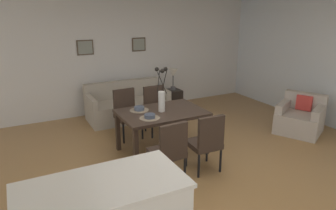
{
  "coord_description": "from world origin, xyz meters",
  "views": [
    {
      "loc": [
        -2.19,
        -3.7,
        2.4
      ],
      "look_at": [
        0.06,
        0.65,
        0.85
      ],
      "focal_mm": 33.21,
      "sensor_mm": 36.0,
      "label": 1
    }
  ],
  "objects_px": {
    "framed_picture_left": "(85,48)",
    "dining_chair_far_right": "(156,107)",
    "dining_chair_far_left": "(207,140)",
    "table_lamp": "(173,75)",
    "bowl_near_left": "(150,116)",
    "side_table": "(173,100)",
    "bowl_near_right": "(139,108)",
    "dining_chair_near_left": "(169,149)",
    "centerpiece_vase": "(162,95)",
    "dining_table": "(162,116)",
    "dining_chair_near_right": "(127,111)",
    "armchair": "(300,118)",
    "sofa": "(127,106)",
    "framed_picture_center": "(139,44)"
  },
  "relations": [
    {
      "from": "dining_chair_near_left",
      "to": "dining_chair_far_right",
      "type": "relative_size",
      "value": 1.0
    },
    {
      "from": "bowl_near_right",
      "to": "armchair",
      "type": "height_order",
      "value": "bowl_near_right"
    },
    {
      "from": "centerpiece_vase",
      "to": "framed_picture_left",
      "type": "bearing_deg",
      "value": 104.23
    },
    {
      "from": "dining_chair_near_right",
      "to": "dining_chair_far_left",
      "type": "distance_m",
      "value": 1.91
    },
    {
      "from": "dining_chair_far_left",
      "to": "framed_picture_center",
      "type": "bearing_deg",
      "value": 84.35
    },
    {
      "from": "side_table",
      "to": "framed_picture_left",
      "type": "xyz_separation_m",
      "value": [
        -1.85,
        0.61,
        1.3
      ]
    },
    {
      "from": "dining_chair_near_left",
      "to": "dining_chair_far_left",
      "type": "relative_size",
      "value": 1.0
    },
    {
      "from": "dining_chair_near_right",
      "to": "framed_picture_left",
      "type": "xyz_separation_m",
      "value": [
        -0.34,
        1.57,
        1.04
      ]
    },
    {
      "from": "bowl_near_left",
      "to": "bowl_near_right",
      "type": "relative_size",
      "value": 1.0
    },
    {
      "from": "dining_chair_far_right",
      "to": "bowl_near_right",
      "type": "height_order",
      "value": "dining_chair_far_right"
    },
    {
      "from": "dining_chair_near_left",
      "to": "framed_picture_center",
      "type": "distance_m",
      "value": 3.68
    },
    {
      "from": "dining_table",
      "to": "framed_picture_center",
      "type": "relative_size",
      "value": 4.2
    },
    {
      "from": "dining_chair_far_right",
      "to": "side_table",
      "type": "bearing_deg",
      "value": 47.53
    },
    {
      "from": "dining_chair_near_left",
      "to": "dining_chair_far_right",
      "type": "distance_m",
      "value": 1.89
    },
    {
      "from": "dining_table",
      "to": "table_lamp",
      "type": "relative_size",
      "value": 2.75
    },
    {
      "from": "armchair",
      "to": "framed_picture_left",
      "type": "distance_m",
      "value": 4.72
    },
    {
      "from": "side_table",
      "to": "dining_chair_far_left",
      "type": "bearing_deg",
      "value": -108.46
    },
    {
      "from": "dining_chair_far_left",
      "to": "bowl_near_left",
      "type": "distance_m",
      "value": 0.96
    },
    {
      "from": "armchair",
      "to": "framed_picture_left",
      "type": "bearing_deg",
      "value": 139.9
    },
    {
      "from": "dining_chair_near_right",
      "to": "bowl_near_right",
      "type": "relative_size",
      "value": 5.41
    },
    {
      "from": "dining_table",
      "to": "framed_picture_left",
      "type": "bearing_deg",
      "value": 104.2
    },
    {
      "from": "dining_chair_far_left",
      "to": "bowl_near_right",
      "type": "bearing_deg",
      "value": 118.44
    },
    {
      "from": "armchair",
      "to": "bowl_near_right",
      "type": "bearing_deg",
      "value": 168.18
    },
    {
      "from": "dining_chair_near_left",
      "to": "dining_chair_near_right",
      "type": "distance_m",
      "value": 1.82
    },
    {
      "from": "dining_chair_far_left",
      "to": "sofa",
      "type": "bearing_deg",
      "value": 94.42
    },
    {
      "from": "dining_table",
      "to": "dining_chair_near_right",
      "type": "xyz_separation_m",
      "value": [
        -0.29,
        0.92,
        -0.14
      ]
    },
    {
      "from": "dining_chair_far_left",
      "to": "bowl_near_left",
      "type": "height_order",
      "value": "dining_chair_far_left"
    },
    {
      "from": "sofa",
      "to": "dining_table",
      "type": "bearing_deg",
      "value": -92.26
    },
    {
      "from": "dining_chair_far_right",
      "to": "framed_picture_left",
      "type": "relative_size",
      "value": 2.57
    },
    {
      "from": "bowl_near_right",
      "to": "table_lamp",
      "type": "bearing_deg",
      "value": 47.19
    },
    {
      "from": "dining_chair_near_right",
      "to": "side_table",
      "type": "relative_size",
      "value": 1.77
    },
    {
      "from": "dining_chair_near_left",
      "to": "side_table",
      "type": "xyz_separation_m",
      "value": [
        1.55,
        2.78,
        -0.25
      ]
    },
    {
      "from": "side_table",
      "to": "framed_picture_center",
      "type": "relative_size",
      "value": 1.56
    },
    {
      "from": "dining_chair_near_left",
      "to": "side_table",
      "type": "height_order",
      "value": "dining_chair_near_left"
    },
    {
      "from": "dining_chair_far_left",
      "to": "table_lamp",
      "type": "height_order",
      "value": "table_lamp"
    },
    {
      "from": "bowl_near_left",
      "to": "framed_picture_left",
      "type": "relative_size",
      "value": 0.47
    },
    {
      "from": "sofa",
      "to": "armchair",
      "type": "height_order",
      "value": "sofa"
    },
    {
      "from": "dining_chair_far_right",
      "to": "sofa",
      "type": "xyz_separation_m",
      "value": [
        -0.23,
        1.04,
        -0.23
      ]
    },
    {
      "from": "side_table",
      "to": "framed_picture_left",
      "type": "relative_size",
      "value": 1.45
    },
    {
      "from": "dining_chair_near_right",
      "to": "sofa",
      "type": "xyz_separation_m",
      "value": [
        0.37,
        0.99,
        -0.23
      ]
    },
    {
      "from": "framed_picture_left",
      "to": "armchair",
      "type": "bearing_deg",
      "value": -40.1
    },
    {
      "from": "sofa",
      "to": "framed_picture_center",
      "type": "xyz_separation_m",
      "value": [
        0.55,
        0.58,
        1.28
      ]
    },
    {
      "from": "dining_table",
      "to": "centerpiece_vase",
      "type": "height_order",
      "value": "centerpiece_vase"
    },
    {
      "from": "dining_chair_far_right",
      "to": "side_table",
      "type": "height_order",
      "value": "dining_chair_far_right"
    },
    {
      "from": "dining_chair_far_left",
      "to": "dining_chair_far_right",
      "type": "height_order",
      "value": "same"
    },
    {
      "from": "framed_picture_left",
      "to": "dining_chair_far_right",
      "type": "bearing_deg",
      "value": -60.05
    },
    {
      "from": "bowl_near_right",
      "to": "side_table",
      "type": "bearing_deg",
      "value": 47.19
    },
    {
      "from": "bowl_near_right",
      "to": "bowl_near_left",
      "type": "bearing_deg",
      "value": -90.0
    },
    {
      "from": "bowl_near_right",
      "to": "side_table",
      "type": "xyz_separation_m",
      "value": [
        1.54,
        1.66,
        -0.52
      ]
    },
    {
      "from": "bowl_near_right",
      "to": "dining_table",
      "type": "bearing_deg",
      "value": -34.4
    }
  ]
}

